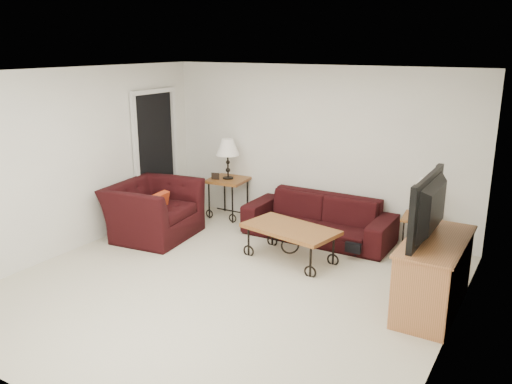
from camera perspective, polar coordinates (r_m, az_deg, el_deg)
ground at (r=6.38m, az=-3.25°, el=-10.17°), size 5.00×5.00×0.00m
wall_back at (r=8.08m, az=6.53°, el=4.71°), size 5.00×0.02×2.50m
wall_front at (r=4.22m, az=-22.87°, el=-6.97°), size 5.00×0.02×2.50m
wall_left at (r=7.59m, az=-19.33°, el=3.19°), size 0.02×5.00×2.50m
wall_right at (r=5.04m, az=20.91°, el=-3.08°), size 0.02×5.00×2.50m
ceiling at (r=5.74m, az=-3.65°, el=12.87°), size 5.00×5.00×0.00m
doorway at (r=8.74m, az=-10.87°, el=3.84°), size 0.08×0.94×2.04m
sofa at (r=7.78m, az=6.78°, el=-2.83°), size 2.19×0.86×0.64m
side_table_left at (r=8.71m, az=-3.02°, el=-0.63°), size 0.66×0.66×0.66m
side_table_right at (r=7.54m, az=17.43°, el=-4.51°), size 0.53×0.53×0.53m
lamp_left at (r=8.54m, az=-3.09°, el=3.61°), size 0.41×0.41×0.66m
lamp_right at (r=7.38m, az=17.76°, el=-0.61°), size 0.33×0.33×0.53m
photo_frame_left at (r=8.57m, az=-4.45°, el=1.73°), size 0.13×0.05×0.11m
photo_frame_right at (r=7.27m, az=18.49°, el=-2.75°), size 0.11×0.03×0.09m
coffee_table at (r=7.02m, az=3.73°, el=-5.61°), size 1.34×0.89×0.46m
armchair at (r=7.95m, az=-11.09°, el=-1.95°), size 1.23×1.37×0.81m
throw_pillow at (r=7.78m, az=-10.55°, el=-1.43°), size 0.14×0.38×0.37m
tv_stand at (r=6.01m, az=18.74°, el=-8.51°), size 0.56×1.34×0.80m
television at (r=5.76m, az=19.20°, el=-1.67°), size 0.16×1.20×0.69m
backpack at (r=7.23m, az=10.84°, el=-5.41°), size 0.39×0.35×0.42m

